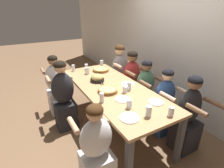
# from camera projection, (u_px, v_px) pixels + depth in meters

# --- Properties ---
(ground_plane) EXTENTS (18.00, 18.00, 0.00)m
(ground_plane) POSITION_uv_depth(u_px,v_px,m) (112.00, 127.00, 3.11)
(ground_plane) COLOR brown
(ground_plane) RESTS_ON ground
(restaurant_back_panel) EXTENTS (10.00, 0.06, 3.20)m
(restaurant_back_panel) POSITION_uv_depth(u_px,v_px,m) (180.00, 29.00, 3.08)
(restaurant_back_panel) COLOR silver
(restaurant_back_panel) RESTS_ON ground
(dining_table) EXTENTS (2.29, 0.92, 0.78)m
(dining_table) POSITION_uv_depth(u_px,v_px,m) (112.00, 91.00, 2.82)
(dining_table) COLOR tan
(dining_table) RESTS_ON ground
(pizza_board_main) EXTENTS (0.30, 0.30, 0.06)m
(pizza_board_main) POSITION_uv_depth(u_px,v_px,m) (108.00, 90.00, 2.61)
(pizza_board_main) COLOR brown
(pizza_board_main) RESTS_ON dining_table
(pizza_board_second) EXTENTS (0.32, 0.32, 0.06)m
(pizza_board_second) POSITION_uv_depth(u_px,v_px,m) (101.00, 70.00, 3.46)
(pizza_board_second) COLOR brown
(pizza_board_second) RESTS_ON dining_table
(skillet_bowl) EXTENTS (0.35, 0.24, 0.13)m
(skillet_bowl) POSITION_uv_depth(u_px,v_px,m) (97.00, 78.00, 2.97)
(skillet_bowl) COLOR black
(skillet_bowl) RESTS_ON dining_table
(empty_plate_a) EXTENTS (0.21, 0.21, 0.02)m
(empty_plate_a) POSITION_uv_depth(u_px,v_px,m) (156.00, 102.00, 2.33)
(empty_plate_a) COLOR white
(empty_plate_a) RESTS_ON dining_table
(empty_plate_b) EXTENTS (0.23, 0.23, 0.02)m
(empty_plate_b) POSITION_uv_depth(u_px,v_px,m) (129.00, 118.00, 2.01)
(empty_plate_b) COLOR white
(empty_plate_b) RESTS_ON dining_table
(empty_plate_c) EXTENTS (0.21, 0.21, 0.02)m
(empty_plate_c) POSITION_uv_depth(u_px,v_px,m) (123.00, 99.00, 2.40)
(empty_plate_c) COLOR white
(empty_plate_c) RESTS_ON dining_table
(empty_plate_d) EXTENTS (0.23, 0.23, 0.02)m
(empty_plate_d) POSITION_uv_depth(u_px,v_px,m) (128.00, 84.00, 2.87)
(empty_plate_d) COLOR white
(empty_plate_d) RESTS_ON dining_table
(drinking_glass_a) EXTENTS (0.06, 0.06, 0.14)m
(drinking_glass_a) POSITION_uv_depth(u_px,v_px,m) (102.00, 98.00, 2.31)
(drinking_glass_a) COLOR silver
(drinking_glass_a) RESTS_ON dining_table
(drinking_glass_b) EXTENTS (0.08, 0.08, 0.12)m
(drinking_glass_b) POSITION_uv_depth(u_px,v_px,m) (87.00, 71.00, 3.30)
(drinking_glass_b) COLOR silver
(drinking_glass_b) RESTS_ON dining_table
(drinking_glass_c) EXTENTS (0.07, 0.07, 0.14)m
(drinking_glass_c) POSITION_uv_depth(u_px,v_px,m) (149.00, 112.00, 2.01)
(drinking_glass_c) COLOR silver
(drinking_glass_c) RESTS_ON dining_table
(drinking_glass_d) EXTENTS (0.07, 0.07, 0.12)m
(drinking_glass_d) POSITION_uv_depth(u_px,v_px,m) (171.00, 112.00, 2.03)
(drinking_glass_d) COLOR silver
(drinking_glass_d) RESTS_ON dining_table
(drinking_glass_e) EXTENTS (0.07, 0.07, 0.12)m
(drinking_glass_e) POSITION_uv_depth(u_px,v_px,m) (102.00, 63.00, 3.72)
(drinking_glass_e) COLOR silver
(drinking_glass_e) RESTS_ON dining_table
(drinking_glass_f) EXTENTS (0.06, 0.06, 0.11)m
(drinking_glass_f) POSITION_uv_depth(u_px,v_px,m) (86.00, 67.00, 3.53)
(drinking_glass_f) COLOR silver
(drinking_glass_f) RESTS_ON dining_table
(drinking_glass_g) EXTENTS (0.06, 0.06, 0.13)m
(drinking_glass_g) POSITION_uv_depth(u_px,v_px,m) (73.00, 68.00, 3.44)
(drinking_glass_g) COLOR silver
(drinking_glass_g) RESTS_ON dining_table
(drinking_glass_h) EXTENTS (0.07, 0.07, 0.10)m
(drinking_glass_h) POSITION_uv_depth(u_px,v_px,m) (125.00, 90.00, 2.59)
(drinking_glass_h) COLOR silver
(drinking_glass_h) RESTS_ON dining_table
(drinking_glass_i) EXTENTS (0.07, 0.07, 0.12)m
(drinking_glass_i) POSITION_uv_depth(u_px,v_px,m) (129.00, 105.00, 2.18)
(drinking_glass_i) COLOR silver
(drinking_glass_i) RESTS_ON dining_table
(drinking_glass_j) EXTENTS (0.06, 0.06, 0.13)m
(drinking_glass_j) POSITION_uv_depth(u_px,v_px,m) (129.00, 87.00, 2.65)
(drinking_glass_j) COLOR silver
(drinking_glass_j) RESTS_ON dining_table
(diner_far_midleft) EXTENTS (0.51, 0.40, 1.20)m
(diner_far_midleft) POSITION_uv_depth(u_px,v_px,m) (131.00, 83.00, 3.52)
(diner_far_midleft) COLOR #B22D2D
(diner_far_midleft) RESTS_ON ground
(diner_far_right) EXTENTS (0.51, 0.40, 1.16)m
(diner_far_right) POSITION_uv_depth(u_px,v_px,m) (188.00, 118.00, 2.44)
(diner_far_right) COLOR #232328
(diner_far_right) RESTS_ON ground
(diner_far_midright) EXTENTS (0.51, 0.40, 1.11)m
(diner_far_midright) POSITION_uv_depth(u_px,v_px,m) (164.00, 105.00, 2.82)
(diner_far_midright) COLOR #2D5193
(diner_far_midright) RESTS_ON ground
(diner_near_left) EXTENTS (0.51, 0.40, 1.17)m
(diner_near_left) POSITION_uv_depth(u_px,v_px,m) (57.00, 88.00, 3.35)
(diner_near_left) COLOR silver
(diner_near_left) RESTS_ON ground
(diner_near_right) EXTENTS (0.51, 0.40, 1.10)m
(diner_near_right) POSITION_uv_depth(u_px,v_px,m) (97.00, 153.00, 1.91)
(diner_near_right) COLOR silver
(diner_near_right) RESTS_ON ground
(diner_far_left) EXTENTS (0.51, 0.40, 1.23)m
(diner_far_left) POSITION_uv_depth(u_px,v_px,m) (119.00, 75.00, 3.87)
(diner_far_left) COLOR #99999E
(diner_far_left) RESTS_ON ground
(diner_near_midleft) EXTENTS (0.51, 0.40, 1.21)m
(diner_near_midleft) POSITION_uv_depth(u_px,v_px,m) (64.00, 98.00, 2.91)
(diner_near_midleft) COLOR #232328
(diner_near_midleft) RESTS_ON ground
(diner_far_center) EXTENTS (0.51, 0.40, 1.13)m
(diner_far_center) POSITION_uv_depth(u_px,v_px,m) (145.00, 93.00, 3.20)
(diner_far_center) COLOR #477556
(diner_far_center) RESTS_ON ground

